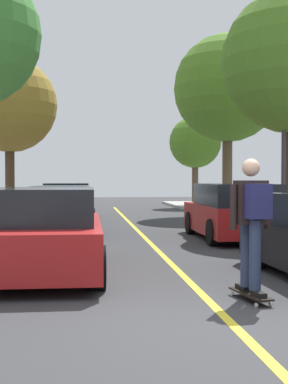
% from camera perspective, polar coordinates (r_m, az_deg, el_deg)
% --- Properties ---
extents(ground, '(80.00, 80.00, 0.00)m').
position_cam_1_polar(ground, '(5.96, 9.52, -13.95)').
color(ground, '#353538').
extents(center_line, '(0.12, 39.20, 0.01)m').
position_cam_1_polar(center_line, '(9.78, 3.04, -7.85)').
color(center_line, gold).
rests_on(center_line, ground).
extents(parked_car_left_nearest, '(2.02, 4.36, 1.43)m').
position_cam_1_polar(parked_car_left_nearest, '(8.97, -10.87, -4.21)').
color(parked_car_left_nearest, maroon).
rests_on(parked_car_left_nearest, ground).
extents(parked_car_left_near, '(2.02, 4.51, 1.38)m').
position_cam_1_polar(parked_car_left_near, '(15.38, -8.98, -1.97)').
color(parked_car_left_near, navy).
rests_on(parked_car_left_near, ground).
extents(parked_car_left_far, '(2.04, 4.54, 1.41)m').
position_cam_1_polar(parked_car_left_far, '(20.91, -8.29, -1.01)').
color(parked_car_left_far, '#38383D').
rests_on(parked_car_left_far, ground).
extents(parked_car_left_farthest, '(1.87, 4.27, 1.33)m').
position_cam_1_polar(parked_car_left_farthest, '(26.98, -7.85, -0.57)').
color(parked_car_left_farthest, '#B7B7BC').
rests_on(parked_car_left_farthest, ground).
extents(parked_car_right_near, '(1.99, 4.12, 1.45)m').
position_cam_1_polar(parked_car_right_near, '(13.92, 9.76, -2.12)').
color(parked_car_right_near, maroon).
rests_on(parked_car_right_near, ground).
extents(street_tree_left_near, '(3.58, 3.58, 6.03)m').
position_cam_1_polar(street_tree_left_near, '(20.72, -14.40, 9.09)').
color(street_tree_left_near, '#4C3823').
rests_on(street_tree_left_near, sidewalk_left).
extents(street_tree_right_near, '(4.58, 4.58, 7.60)m').
position_cam_1_polar(street_tree_right_near, '(22.99, 9.06, 11.02)').
color(street_tree_right_near, brown).
rests_on(street_tree_right_near, sidewalk_right).
extents(street_tree_right_far, '(2.86, 2.86, 4.91)m').
position_cam_1_polar(street_tree_right_far, '(29.16, 5.58, 5.36)').
color(street_tree_right_far, brown).
rests_on(street_tree_right_far, sidewalk_right).
extents(streetlamp, '(0.36, 0.24, 5.38)m').
position_cam_1_polar(streetlamp, '(15.58, 14.93, 7.46)').
color(streetlamp, '#38383D').
rests_on(streetlamp, sidewalk_right).
extents(skateboard, '(0.36, 0.87, 0.10)m').
position_cam_1_polar(skateboard, '(7.05, 11.47, -10.81)').
color(skateboard, black).
rests_on(skateboard, ground).
extents(skateboarder, '(0.59, 0.71, 1.74)m').
position_cam_1_polar(skateboarder, '(6.88, 11.64, -2.62)').
color(skateboarder, black).
rests_on(skateboarder, skateboard).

